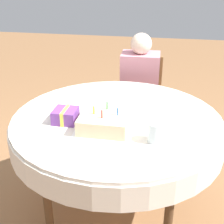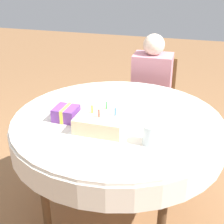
% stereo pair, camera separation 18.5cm
% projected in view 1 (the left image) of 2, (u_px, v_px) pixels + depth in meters
% --- Properties ---
extents(ground_plane, '(12.00, 12.00, 0.00)m').
position_uv_depth(ground_plane, '(116.00, 213.00, 2.25)').
color(ground_plane, '#8C603D').
extents(dining_table, '(1.30, 1.30, 0.78)m').
position_uv_depth(dining_table, '(117.00, 129.00, 1.95)').
color(dining_table, silver).
rests_on(dining_table, ground_plane).
extents(chair, '(0.45, 0.45, 0.85)m').
position_uv_depth(chair, '(139.00, 101.00, 2.94)').
color(chair, brown).
rests_on(chair, ground_plane).
extents(person, '(0.34, 0.35, 1.11)m').
position_uv_depth(person, '(139.00, 85.00, 2.77)').
color(person, beige).
rests_on(person, ground_plane).
extents(napkin, '(0.32, 0.32, 0.00)m').
position_uv_depth(napkin, '(105.00, 128.00, 1.78)').
color(napkin, white).
rests_on(napkin, dining_table).
extents(birthday_cake, '(0.27, 0.27, 0.13)m').
position_uv_depth(birthday_cake, '(105.00, 121.00, 1.76)').
color(birthday_cake, beige).
rests_on(birthday_cake, dining_table).
extents(drinking_glass, '(0.08, 0.08, 0.11)m').
position_uv_depth(drinking_glass, '(156.00, 132.00, 1.62)').
color(drinking_glass, silver).
rests_on(drinking_glass, dining_table).
extents(gift_box, '(0.14, 0.14, 0.09)m').
position_uv_depth(gift_box, '(66.00, 116.00, 1.84)').
color(gift_box, '#753D99').
rests_on(gift_box, dining_table).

